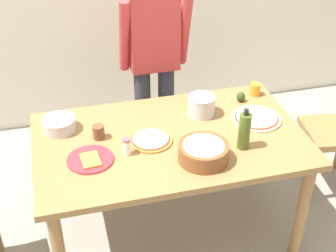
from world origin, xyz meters
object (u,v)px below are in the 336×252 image
(pizza_cooked_on_tray, at_px, (151,140))
(popcorn_bowl, at_px, (203,151))
(plate_with_slice, at_px, (90,160))
(avocado, at_px, (241,97))
(salt_shaker, at_px, (127,147))
(cup_small_brown, at_px, (99,132))
(cup_orange, at_px, (255,89))
(olive_oil_bottle, at_px, (244,131))
(steel_pot, at_px, (202,105))
(mixing_bowl_steel, at_px, (59,124))
(dining_table, at_px, (170,150))
(person_cook, at_px, (154,56))
(pizza_raw_on_board, at_px, (257,118))

(pizza_cooked_on_tray, height_order, popcorn_bowl, popcorn_bowl)
(plate_with_slice, relative_size, avocado, 3.71)
(salt_shaker, bearing_deg, plate_with_slice, -177.79)
(cup_small_brown, bearing_deg, pizza_cooked_on_tray, -20.65)
(cup_orange, bearing_deg, olive_oil_bottle, -119.37)
(popcorn_bowl, xyz_separation_m, olive_oil_bottle, (0.26, 0.05, 0.05))
(avocado, bearing_deg, steel_pot, -163.98)
(steel_pot, xyz_separation_m, cup_small_brown, (-0.67, -0.10, -0.02))
(mixing_bowl_steel, relative_size, steel_pot, 1.15)
(pizza_cooked_on_tray, bearing_deg, dining_table, 3.06)
(person_cook, distance_m, olive_oil_bottle, 1.00)
(pizza_raw_on_board, xyz_separation_m, popcorn_bowl, (-0.45, -0.31, 0.05))
(dining_table, distance_m, person_cook, 0.81)
(pizza_raw_on_board, relative_size, avocado, 4.45)
(person_cook, height_order, avocado, person_cook)
(steel_pot, height_order, avocado, steel_pot)
(person_cook, relative_size, avocado, 23.14)
(dining_table, height_order, mixing_bowl_steel, mixing_bowl_steel)
(plate_with_slice, relative_size, mixing_bowl_steel, 1.30)
(cup_orange, distance_m, avocado, 0.14)
(olive_oil_bottle, distance_m, avocado, 0.53)
(olive_oil_bottle, xyz_separation_m, cup_small_brown, (-0.79, 0.30, -0.07))
(mixing_bowl_steel, distance_m, steel_pot, 0.89)
(popcorn_bowl, distance_m, salt_shaker, 0.43)
(pizza_cooked_on_tray, height_order, salt_shaker, salt_shaker)
(person_cook, relative_size, pizza_raw_on_board, 5.20)
(salt_shaker, bearing_deg, mixing_bowl_steel, 135.68)
(olive_oil_bottle, distance_m, steel_pot, 0.42)
(pizza_cooked_on_tray, distance_m, popcorn_bowl, 0.35)
(person_cook, height_order, mixing_bowl_steel, person_cook)
(plate_with_slice, bearing_deg, steel_pot, 22.50)
(person_cook, distance_m, steel_pot, 0.59)
(steel_pot, bearing_deg, person_cook, 107.99)
(person_cook, xyz_separation_m, plate_with_slice, (-0.57, -0.86, -0.17))
(salt_shaker, bearing_deg, cup_small_brown, 123.64)
(person_cook, xyz_separation_m, popcorn_bowl, (0.04, -1.01, -0.12))
(pizza_raw_on_board, height_order, cup_small_brown, cup_small_brown)
(cup_small_brown, bearing_deg, avocado, 10.96)
(olive_oil_bottle, bearing_deg, cup_orange, 60.63)
(person_cook, distance_m, cup_small_brown, 0.83)
(avocado, bearing_deg, pizza_cooked_on_tray, -156.52)
(pizza_raw_on_board, height_order, olive_oil_bottle, olive_oil_bottle)
(pizza_raw_on_board, xyz_separation_m, steel_pot, (-0.32, 0.15, 0.06))
(cup_small_brown, height_order, avocado, cup_small_brown)
(cup_small_brown, bearing_deg, dining_table, -14.04)
(cup_orange, distance_m, salt_shaker, 1.06)
(cup_orange, height_order, cup_small_brown, same)
(mixing_bowl_steel, relative_size, cup_orange, 2.35)
(steel_pot, relative_size, avocado, 2.48)
(cup_orange, relative_size, cup_small_brown, 1.00)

